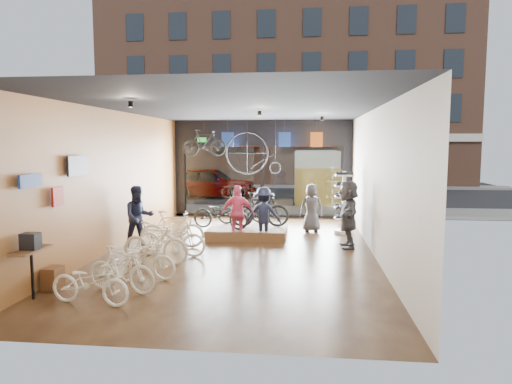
# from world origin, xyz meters

# --- Properties ---
(ground_plane) EXTENTS (7.00, 12.00, 0.04)m
(ground_plane) POSITION_xyz_m (0.00, 0.00, -0.02)
(ground_plane) COLOR black
(ground_plane) RESTS_ON ground
(ceiling) EXTENTS (7.00, 12.00, 0.04)m
(ceiling) POSITION_xyz_m (0.00, 0.00, 3.82)
(ceiling) COLOR black
(ceiling) RESTS_ON ground
(wall_left) EXTENTS (0.04, 12.00, 3.80)m
(wall_left) POSITION_xyz_m (-3.52, 0.00, 1.90)
(wall_left) COLOR #9D5930
(wall_left) RESTS_ON ground
(wall_right) EXTENTS (0.04, 12.00, 3.80)m
(wall_right) POSITION_xyz_m (3.52, 0.00, 1.90)
(wall_right) COLOR beige
(wall_right) RESTS_ON ground
(wall_back) EXTENTS (7.00, 0.04, 3.80)m
(wall_back) POSITION_xyz_m (0.00, -6.02, 1.90)
(wall_back) COLOR beige
(wall_back) RESTS_ON ground
(storefront) EXTENTS (7.00, 0.26, 3.80)m
(storefront) POSITION_xyz_m (0.00, 6.00, 1.90)
(storefront) COLOR black
(storefront) RESTS_ON ground
(exit_sign) EXTENTS (0.35, 0.06, 0.18)m
(exit_sign) POSITION_xyz_m (-2.40, 5.88, 3.05)
(exit_sign) COLOR #198C26
(exit_sign) RESTS_ON storefront
(street_road) EXTENTS (30.00, 18.00, 0.02)m
(street_road) POSITION_xyz_m (0.00, 15.00, -0.01)
(street_road) COLOR black
(street_road) RESTS_ON ground
(sidewalk_near) EXTENTS (30.00, 2.40, 0.12)m
(sidewalk_near) POSITION_xyz_m (0.00, 7.20, 0.06)
(sidewalk_near) COLOR slate
(sidewalk_near) RESTS_ON ground
(sidewalk_far) EXTENTS (30.00, 2.00, 0.12)m
(sidewalk_far) POSITION_xyz_m (0.00, 19.00, 0.06)
(sidewalk_far) COLOR slate
(sidewalk_far) RESTS_ON ground
(opposite_building) EXTENTS (26.00, 5.00, 14.00)m
(opposite_building) POSITION_xyz_m (0.00, 21.50, 7.00)
(opposite_building) COLOR brown
(opposite_building) RESTS_ON ground
(street_car) EXTENTS (4.88, 1.97, 1.66)m
(street_car) POSITION_xyz_m (-3.38, 12.00, 0.83)
(street_car) COLOR gray
(street_car) RESTS_ON street_road
(box_truck) EXTENTS (2.15, 6.45, 2.54)m
(box_truck) POSITION_xyz_m (2.26, 11.00, 1.27)
(box_truck) COLOR silver
(box_truck) RESTS_ON street_road
(floor_bike_0) EXTENTS (1.61, 0.74, 0.81)m
(floor_bike_0) POSITION_xyz_m (-2.11, -4.37, 0.41)
(floor_bike_0) COLOR white
(floor_bike_0) RESTS_ON ground_plane
(floor_bike_1) EXTENTS (1.58, 0.79, 0.92)m
(floor_bike_1) POSITION_xyz_m (-1.83, -3.67, 0.46)
(floor_bike_1) COLOR white
(floor_bike_1) RESTS_ON ground_plane
(floor_bike_2) EXTENTS (1.69, 0.88, 0.85)m
(floor_bike_2) POSITION_xyz_m (-1.76, -2.70, 0.42)
(floor_bike_2) COLOR white
(floor_bike_2) RESTS_ON ground_plane
(floor_bike_3) EXTENTS (1.75, 0.73, 1.02)m
(floor_bike_3) POSITION_xyz_m (-1.87, -1.49, 0.51)
(floor_bike_3) COLOR white
(floor_bike_3) RESTS_ON ground_plane
(floor_bike_4) EXTENTS (1.85, 0.74, 0.95)m
(floor_bike_4) POSITION_xyz_m (-1.71, -0.73, 0.48)
(floor_bike_4) COLOR white
(floor_bike_4) RESTS_ON ground_plane
(floor_bike_5) EXTENTS (1.83, 0.84, 1.06)m
(floor_bike_5) POSITION_xyz_m (-1.94, 0.15, 0.53)
(floor_bike_5) COLOR white
(floor_bike_5) RESTS_ON ground_plane
(display_platform) EXTENTS (2.40, 1.80, 0.30)m
(display_platform) POSITION_xyz_m (-0.06, 1.97, 0.15)
(display_platform) COLOR #4B2D1A
(display_platform) RESTS_ON ground_plane
(display_bike_left) EXTENTS (1.85, 0.93, 0.93)m
(display_bike_left) POSITION_xyz_m (-0.86, 1.60, 0.76)
(display_bike_left) COLOR black
(display_bike_left) RESTS_ON display_platform
(display_bike_mid) EXTENTS (1.86, 0.74, 1.08)m
(display_bike_mid) POSITION_xyz_m (0.31, 2.04, 0.84)
(display_bike_mid) COLOR black
(display_bike_mid) RESTS_ON display_platform
(display_bike_right) EXTENTS (1.76, 1.16, 0.87)m
(display_bike_right) POSITION_xyz_m (-0.32, 2.67, 0.74)
(display_bike_right) COLOR black
(display_bike_right) RESTS_ON display_platform
(customer_1) EXTENTS (1.07, 1.01, 1.74)m
(customer_1) POSITION_xyz_m (-2.88, 0.09, 0.87)
(customer_1) COLOR #161C33
(customer_1) RESTS_ON ground_plane
(customer_2) EXTENTS (1.00, 0.46, 1.68)m
(customer_2) POSITION_xyz_m (-0.27, 1.30, 0.84)
(customer_2) COLOR #CC4C72
(customer_2) RESTS_ON ground_plane
(customer_3) EXTENTS (1.07, 0.65, 1.61)m
(customer_3) POSITION_xyz_m (0.49, 1.41, 0.80)
(customer_3) COLOR #161C33
(customer_3) RESTS_ON ground_plane
(customer_4) EXTENTS (0.84, 0.60, 1.58)m
(customer_4) POSITION_xyz_m (1.92, 2.99, 0.79)
(customer_4) COLOR #3F3F44
(customer_4) RESTS_ON ground_plane
(customer_5) EXTENTS (0.63, 1.77, 1.89)m
(customer_5) POSITION_xyz_m (2.90, 0.78, 0.94)
(customer_5) COLOR #3F3F44
(customer_5) RESTS_ON ground_plane
(sunglasses_rack) EXTENTS (0.68, 0.59, 2.02)m
(sunglasses_rack) POSITION_xyz_m (2.95, 2.86, 1.01)
(sunglasses_rack) COLOR white
(sunglasses_rack) RESTS_ON ground_plane
(wall_merch) EXTENTS (0.40, 2.40, 2.60)m
(wall_merch) POSITION_xyz_m (-3.38, -3.50, 1.30)
(wall_merch) COLOR navy
(wall_merch) RESTS_ON wall_left
(penny_farthing) EXTENTS (1.97, 0.06, 1.57)m
(penny_farthing) POSITION_xyz_m (-0.11, 4.72, 2.50)
(penny_farthing) COLOR black
(penny_farthing) RESTS_ON ceiling
(hung_bike) EXTENTS (1.61, 0.55, 0.95)m
(hung_bike) POSITION_xyz_m (-1.94, 4.20, 2.93)
(hung_bike) COLOR black
(hung_bike) RESTS_ON ceiling
(jersey_left) EXTENTS (0.45, 0.03, 0.55)m
(jersey_left) POSITION_xyz_m (-1.26, 5.20, 3.05)
(jersey_left) COLOR #1E3F99
(jersey_left) RESTS_ON ceiling
(jersey_mid) EXTENTS (0.45, 0.03, 0.55)m
(jersey_mid) POSITION_xyz_m (0.91, 5.20, 3.05)
(jersey_mid) COLOR #1E3F99
(jersey_mid) RESTS_ON ceiling
(jersey_right) EXTENTS (0.45, 0.03, 0.55)m
(jersey_right) POSITION_xyz_m (2.10, 5.20, 3.05)
(jersey_right) COLOR #CC5919
(jersey_right) RESTS_ON ceiling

